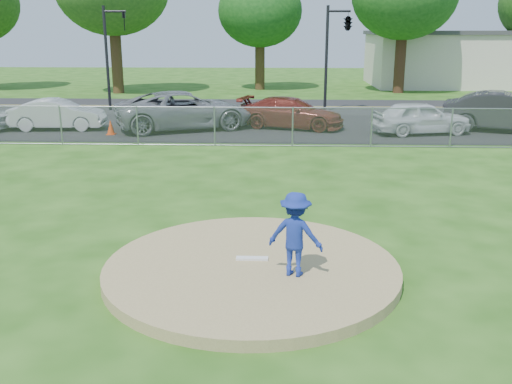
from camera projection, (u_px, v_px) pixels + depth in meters
ground at (265, 157)px, 20.12m from camera, size 120.00×120.00×0.00m
pitchers_mound at (252, 269)px, 10.48m from camera, size 5.40×5.40×0.20m
pitching_rubber at (252, 258)px, 10.64m from camera, size 0.60×0.15×0.04m
chain_link_fence at (267, 127)px, 21.84m from camera, size 40.00×0.06×1.50m
parking_lot at (269, 127)px, 26.37m from camera, size 50.00×8.00×0.01m
street at (271, 106)px, 33.58m from camera, size 60.00×7.00×0.01m
commercial_building at (473, 58)px, 45.82m from camera, size 16.40×9.40×4.30m
tree_center at (260, 0)px, 41.46m from camera, size 6.16×6.16×9.84m
traffic_signal_left at (110, 49)px, 31.08m from camera, size 1.28×0.20×5.60m
traffic_signal_center at (346, 25)px, 30.24m from camera, size 1.42×2.48×5.60m
pitcher at (295, 234)px, 9.80m from camera, size 1.08×0.81×1.49m
traffic_cone at (111, 127)px, 24.42m from camera, size 0.33×0.33×0.64m
parked_car_white at (58, 114)px, 25.57m from camera, size 4.23×1.77×1.36m
parked_car_gray at (185, 110)px, 25.63m from camera, size 6.74×4.94×1.70m
parked_car_darkred at (291, 113)px, 25.95m from camera, size 5.13×3.22×1.39m
parked_car_pearl at (421, 117)px, 24.48m from camera, size 4.40×2.47×1.41m
parked_car_charcoal at (505, 112)px, 25.05m from camera, size 5.50×3.48×1.71m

